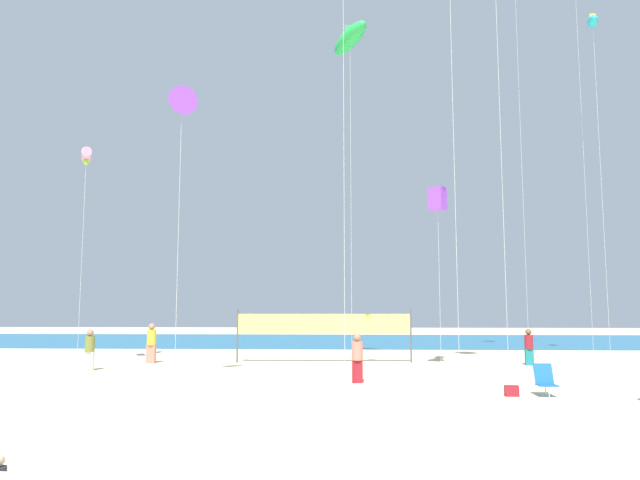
% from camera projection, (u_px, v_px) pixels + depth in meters
% --- Properties ---
extents(ground_plane, '(120.00, 120.00, 0.00)m').
position_uv_depth(ground_plane, '(330.00, 410.00, 14.56)').
color(ground_plane, beige).
extents(ocean_band, '(120.00, 20.00, 0.01)m').
position_uv_depth(ocean_band, '(343.00, 340.00, 45.31)').
color(ocean_band, '#1E6B99').
rests_on(ocean_band, ground).
extents(beachgoer_mustard_shirt, '(0.41, 0.41, 1.77)m').
position_uv_depth(beachgoer_mustard_shirt, '(151.00, 342.00, 26.88)').
color(beachgoer_mustard_shirt, '#EA7260').
rests_on(beachgoer_mustard_shirt, ground).
extents(beachgoer_maroon_shirt, '(0.36, 0.36, 1.56)m').
position_uv_depth(beachgoer_maroon_shirt, '(529.00, 346.00, 25.83)').
color(beachgoer_maroon_shirt, '#19727A').
rests_on(beachgoer_maroon_shirt, ground).
extents(beachgoer_coral_shirt, '(0.37, 0.37, 1.62)m').
position_uv_depth(beachgoer_coral_shirt, '(357.00, 356.00, 19.84)').
color(beachgoer_coral_shirt, maroon).
rests_on(beachgoer_coral_shirt, ground).
extents(beachgoer_olive_shirt, '(0.37, 0.37, 1.61)m').
position_uv_depth(beachgoer_olive_shirt, '(90.00, 348.00, 23.67)').
color(beachgoer_olive_shirt, white).
rests_on(beachgoer_olive_shirt, ground).
extents(folding_beach_chair, '(0.52, 0.65, 0.89)m').
position_uv_depth(folding_beach_chair, '(545.00, 379.00, 16.84)').
color(folding_beach_chair, '#1959B2').
rests_on(folding_beach_chair, ground).
extents(volleyball_net, '(7.95, 0.40, 2.40)m').
position_uv_depth(volleyball_net, '(324.00, 326.00, 27.26)').
color(volleyball_net, '#4C4C51').
rests_on(volleyball_net, ground).
extents(beach_handbag, '(0.38, 0.19, 0.30)m').
position_uv_depth(beach_handbag, '(512.00, 391.00, 16.76)').
color(beach_handbag, maroon).
rests_on(beach_handbag, ground).
extents(kite_green_inflatable, '(2.13, 2.46, 15.65)m').
position_uv_depth(kite_green_inflatable, '(350.00, 38.00, 27.90)').
color(kite_green_inflatable, silver).
rests_on(kite_green_inflatable, ground).
extents(kite_cyan_inflatable, '(0.95, 1.62, 17.22)m').
position_uv_depth(kite_cyan_inflatable, '(593.00, 22.00, 30.24)').
color(kite_cyan_inflatable, silver).
rests_on(kite_cyan_inflatable, ground).
extents(kite_violet_delta, '(1.06, 0.84, 9.93)m').
position_uv_depth(kite_violet_delta, '(182.00, 102.00, 20.37)').
color(kite_violet_delta, silver).
rests_on(kite_violet_delta, ground).
extents(kite_violet_box, '(0.81, 0.81, 7.34)m').
position_uv_depth(kite_violet_box, '(438.00, 199.00, 24.45)').
color(kite_violet_box, silver).
rests_on(kite_violet_box, ground).
extents(kite_pink_tube, '(0.95, 1.40, 9.40)m').
position_uv_depth(kite_pink_tube, '(86.00, 156.00, 26.54)').
color(kite_pink_tube, silver).
rests_on(kite_pink_tube, ground).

